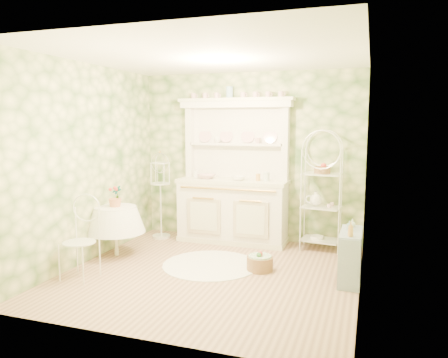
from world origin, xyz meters
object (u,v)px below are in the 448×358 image
(kitchen_dresser, at_px, (233,171))
(cafe_chair, at_px, (79,240))
(side_shelf, at_px, (350,258))
(round_table, at_px, (116,232))
(floor_basket, at_px, (260,261))
(bakers_rack, at_px, (322,189))
(birdcage_stand, at_px, (161,196))

(kitchen_dresser, distance_m, cafe_chair, 2.62)
(side_shelf, distance_m, round_table, 3.25)
(floor_basket, bearing_deg, side_shelf, -0.97)
(floor_basket, bearing_deg, bakers_rack, 62.47)
(bakers_rack, distance_m, birdcage_stand, 2.60)
(birdcage_stand, relative_size, floor_basket, 3.83)
(cafe_chair, relative_size, birdcage_stand, 0.69)
(kitchen_dresser, relative_size, round_table, 3.36)
(side_shelf, bearing_deg, kitchen_dresser, 139.10)
(round_table, distance_m, cafe_chair, 0.97)
(cafe_chair, xyz_separation_m, floor_basket, (2.03, 0.98, -0.37))
(kitchen_dresser, relative_size, birdcage_stand, 1.62)
(round_table, bearing_deg, bakers_rack, 24.26)
(birdcage_stand, xyz_separation_m, floor_basket, (1.96, -1.07, -0.59))
(round_table, xyz_separation_m, birdcage_stand, (0.17, 1.09, 0.37))
(bakers_rack, distance_m, cafe_chair, 3.48)
(side_shelf, height_order, cafe_chair, cafe_chair)
(bakers_rack, height_order, floor_basket, bakers_rack)
(cafe_chair, bearing_deg, bakers_rack, 26.59)
(bakers_rack, relative_size, floor_basket, 4.99)
(cafe_chair, bearing_deg, side_shelf, 4.03)
(side_shelf, xyz_separation_m, cafe_chair, (-3.15, -0.96, 0.20))
(kitchen_dresser, distance_m, floor_basket, 1.76)
(kitchen_dresser, height_order, floor_basket, kitchen_dresser)
(round_table, distance_m, birdcage_stand, 1.16)
(kitchen_dresser, bearing_deg, birdcage_stand, -173.04)
(round_table, relative_size, birdcage_stand, 0.48)
(bakers_rack, bearing_deg, floor_basket, -109.93)
(side_shelf, bearing_deg, floor_basket, 171.38)
(bakers_rack, xyz_separation_m, birdcage_stand, (-2.59, -0.15, -0.21))
(bakers_rack, xyz_separation_m, floor_basket, (-0.63, -1.22, -0.80))
(round_table, relative_size, floor_basket, 1.85)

